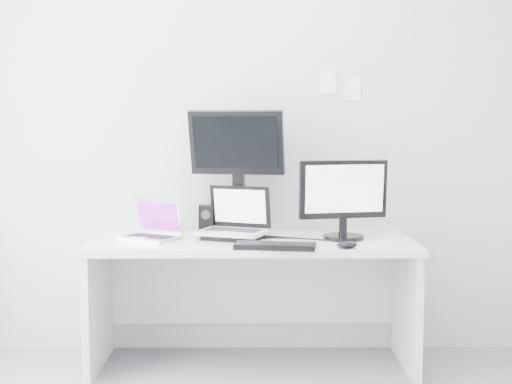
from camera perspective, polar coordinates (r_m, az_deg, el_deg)
back_wall at (r=4.31m, az=-0.28°, el=5.11°), size 3.60×0.00×3.60m
desk at (r=4.08m, az=-0.29°, el=-8.88°), size 1.80×0.70×0.73m
macbook at (r=4.03m, az=-8.51°, el=-2.15°), size 0.38×0.36×0.23m
speaker at (r=4.22m, az=-3.98°, el=-2.21°), size 0.11×0.11×0.17m
dell_laptop at (r=4.00m, az=-1.90°, el=-1.64°), size 0.44×0.39×0.30m
rear_monitor at (r=4.15m, az=-1.49°, el=1.67°), size 0.58×0.30×0.74m
samsung_monitor at (r=4.03m, az=7.01°, el=-0.51°), size 0.54×0.33×0.46m
keyboard at (r=3.73m, az=1.53°, el=-4.31°), size 0.44×0.20×0.03m
mouse at (r=3.76m, az=7.24°, el=-4.20°), size 0.12×0.09×0.04m
wall_note_0 at (r=4.33m, az=5.75°, el=8.66°), size 0.10×0.00×0.14m
wall_note_1 at (r=4.34m, az=7.73°, el=8.10°), size 0.09×0.00×0.13m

